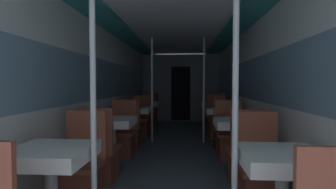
# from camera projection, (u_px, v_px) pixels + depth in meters

# --- Properties ---
(wall_left) EXTENTS (0.05, 9.97, 2.24)m
(wall_left) POSITION_uv_depth(u_px,v_px,m) (110.00, 89.00, 5.10)
(wall_left) COLOR silver
(wall_left) RESTS_ON ground_plane
(wall_right) EXTENTS (0.05, 9.97, 2.24)m
(wall_right) POSITION_uv_depth(u_px,v_px,m) (246.00, 90.00, 4.92)
(wall_right) COLOR silver
(wall_right) RESTS_ON ground_plane
(ceiling_panel) EXTENTS (2.61, 9.97, 0.07)m
(ceiling_panel) POSITION_uv_depth(u_px,v_px,m) (177.00, 30.00, 4.96)
(ceiling_panel) COLOR white
(ceiling_panel) RESTS_ON wall_left
(bulkhead_far) EXTENTS (2.56, 0.09, 2.24)m
(bulkhead_far) POSITION_uv_depth(u_px,v_px,m) (181.00, 88.00, 8.78)
(bulkhead_far) COLOR slate
(bulkhead_far) RESTS_ON ground_plane
(dining_table_left_0) EXTENTS (0.63, 0.63, 0.75)m
(dining_table_left_0) POSITION_uv_depth(u_px,v_px,m) (51.00, 161.00, 2.12)
(dining_table_left_0) COLOR #4C4C51
(dining_table_left_0) RESTS_ON ground_plane
(chair_left_far_0) EXTENTS (0.44, 0.44, 0.97)m
(chair_left_far_0) POSITION_uv_depth(u_px,v_px,m) (81.00, 177.00, 2.72)
(chair_left_far_0) COLOR brown
(chair_left_far_0) RESTS_ON ground_plane
(support_pole_left_0) EXTENTS (0.05, 0.05, 2.24)m
(support_pole_left_0) POSITION_uv_depth(u_px,v_px,m) (93.00, 102.00, 2.07)
(support_pole_left_0) COLOR silver
(support_pole_left_0) RESTS_ON ground_plane
(dining_table_left_1) EXTENTS (0.63, 0.63, 0.75)m
(dining_table_left_1) POSITION_uv_depth(u_px,v_px,m) (113.00, 126.00, 3.91)
(dining_table_left_1) COLOR #4C4C51
(dining_table_left_1) RESTS_ON ground_plane
(chair_left_near_1) EXTENTS (0.44, 0.44, 0.97)m
(chair_left_near_1) POSITION_uv_depth(u_px,v_px,m) (100.00, 160.00, 3.33)
(chair_left_near_1) COLOR brown
(chair_left_near_1) RESTS_ON ground_plane
(chair_left_far_1) EXTENTS (0.44, 0.44, 0.97)m
(chair_left_far_1) POSITION_uv_depth(u_px,v_px,m) (122.00, 140.00, 4.51)
(chair_left_far_1) COLOR brown
(chair_left_far_1) RESTS_ON ground_plane
(dining_table_left_2) EXTENTS (0.63, 0.63, 0.75)m
(dining_table_left_2) POSITION_uv_depth(u_px,v_px,m) (136.00, 113.00, 5.69)
(dining_table_left_2) COLOR #4C4C51
(dining_table_left_2) RESTS_ON ground_plane
(chair_left_near_2) EXTENTS (0.44, 0.44, 0.97)m
(chair_left_near_2) POSITION_uv_depth(u_px,v_px,m) (130.00, 133.00, 5.12)
(chair_left_near_2) COLOR brown
(chair_left_near_2) RESTS_ON ground_plane
(chair_left_far_2) EXTENTS (0.44, 0.44, 0.97)m
(chair_left_far_2) POSITION_uv_depth(u_px,v_px,m) (141.00, 124.00, 6.30)
(chair_left_far_2) COLOR brown
(chair_left_far_2) RESTS_ON ground_plane
(support_pole_left_2) EXTENTS (0.05, 0.05, 2.24)m
(support_pole_left_2) POSITION_uv_depth(u_px,v_px,m) (152.00, 90.00, 5.65)
(support_pole_left_2) COLOR silver
(support_pole_left_2) RESTS_ON ground_plane
(dining_table_left_3) EXTENTS (0.63, 0.63, 0.75)m
(dining_table_left_3) POSITION_uv_depth(u_px,v_px,m) (148.00, 106.00, 7.48)
(dining_table_left_3) COLOR #4C4C51
(dining_table_left_3) RESTS_ON ground_plane
(chair_left_near_3) EXTENTS (0.44, 0.44, 0.97)m
(chair_left_near_3) POSITION_uv_depth(u_px,v_px,m) (145.00, 121.00, 6.91)
(chair_left_near_3) COLOR brown
(chair_left_near_3) RESTS_ON ground_plane
(chair_left_far_3) EXTENTS (0.44, 0.44, 0.97)m
(chair_left_far_3) POSITION_uv_depth(u_px,v_px,m) (151.00, 115.00, 8.08)
(chair_left_far_3) COLOR brown
(chair_left_far_3) RESTS_ON ground_plane
(dining_table_right_0) EXTENTS (0.63, 0.63, 0.75)m
(dining_table_right_0) POSITION_uv_depth(u_px,v_px,m) (282.00, 166.00, 1.99)
(dining_table_right_0) COLOR #4C4C51
(dining_table_right_0) RESTS_ON ground_plane
(chair_right_far_0) EXTENTS (0.44, 0.44, 0.97)m
(chair_right_far_0) POSITION_uv_depth(u_px,v_px,m) (260.00, 182.00, 2.59)
(chair_right_far_0) COLOR brown
(chair_right_far_0) RESTS_ON ground_plane
(support_pole_right_0) EXTENTS (0.05, 0.05, 2.24)m
(support_pole_right_0) POSITION_uv_depth(u_px,v_px,m) (235.00, 103.00, 2.00)
(support_pole_right_0) COLOR silver
(support_pole_right_0) RESTS_ON ground_plane
(dining_table_right_1) EXTENTS (0.63, 0.63, 0.75)m
(dining_table_right_1) POSITION_uv_depth(u_px,v_px,m) (237.00, 127.00, 3.78)
(dining_table_right_1) COLOR #4C4C51
(dining_table_right_1) RESTS_ON ground_plane
(chair_right_near_1) EXTENTS (0.44, 0.44, 0.97)m
(chair_right_near_1) POSITION_uv_depth(u_px,v_px,m) (246.00, 163.00, 3.21)
(chair_right_near_1) COLOR brown
(chair_right_near_1) RESTS_ON ground_plane
(chair_right_far_1) EXTENTS (0.44, 0.44, 0.97)m
(chair_right_far_1) POSITION_uv_depth(u_px,v_px,m) (230.00, 142.00, 4.38)
(chair_right_far_1) COLOR brown
(chair_right_far_1) RESTS_ON ground_plane
(dining_table_right_2) EXTENTS (0.63, 0.63, 0.75)m
(dining_table_right_2) POSITION_uv_depth(u_px,v_px,m) (221.00, 113.00, 5.57)
(dining_table_right_2) COLOR #4C4C51
(dining_table_right_2) RESTS_ON ground_plane
(chair_right_near_2) EXTENTS (0.44, 0.44, 0.97)m
(chair_right_near_2) POSITION_uv_depth(u_px,v_px,m) (224.00, 135.00, 5.00)
(chair_right_near_2) COLOR brown
(chair_right_near_2) RESTS_ON ground_plane
(chair_right_far_2) EXTENTS (0.44, 0.44, 0.97)m
(chair_right_far_2) POSITION_uv_depth(u_px,v_px,m) (217.00, 125.00, 6.17)
(chair_right_far_2) COLOR brown
(chair_right_far_2) RESTS_ON ground_plane
(support_pole_right_2) EXTENTS (0.05, 0.05, 2.24)m
(support_pole_right_2) POSITION_uv_depth(u_px,v_px,m) (204.00, 90.00, 5.57)
(support_pole_right_2) COLOR silver
(support_pole_right_2) RESTS_ON ground_plane
(dining_table_right_3) EXTENTS (0.63, 0.63, 0.75)m
(dining_table_right_3) POSITION_uv_depth(u_px,v_px,m) (212.00, 106.00, 7.36)
(dining_table_right_3) COLOR #4C4C51
(dining_table_right_3) RESTS_ON ground_plane
(chair_right_near_3) EXTENTS (0.44, 0.44, 0.97)m
(chair_right_near_3) POSITION_uv_depth(u_px,v_px,m) (214.00, 121.00, 6.78)
(chair_right_near_3) COLOR brown
(chair_right_near_3) RESTS_ON ground_plane
(chair_right_far_3) EXTENTS (0.44, 0.44, 0.97)m
(chair_right_far_3) POSITION_uv_depth(u_px,v_px,m) (210.00, 116.00, 7.96)
(chair_right_far_3) COLOR brown
(chair_right_far_3) RESTS_ON ground_plane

